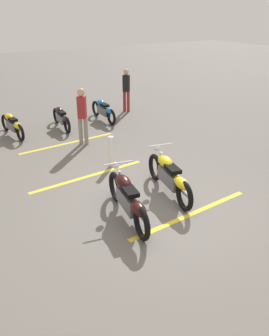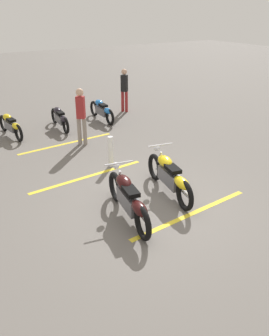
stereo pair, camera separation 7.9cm
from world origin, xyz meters
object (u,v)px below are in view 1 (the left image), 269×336
at_px(bystander_near_row, 126,88).
at_px(bystander_secondary, 82,114).
at_px(motorcycle_row_left, 62,118).
at_px(motorcycle_row_center, 13,125).
at_px(motorcycle_bright_foreground, 170,176).
at_px(bollard_post, 111,151).
at_px(motorcycle_row_far_left, 104,110).
at_px(motorcycle_dark_foreground, 128,199).

distance_m(bystander_near_row, bystander_secondary, 4.01).
relative_size(motorcycle_row_left, motorcycle_row_center, 1.00).
height_order(motorcycle_bright_foreground, bollard_post, motorcycle_bright_foreground).
distance_m(motorcycle_bright_foreground, motorcycle_row_center, 6.31).
height_order(motorcycle_row_far_left, bystander_near_row, bystander_near_row).
xyz_separation_m(motorcycle_row_left, bystander_secondary, (-1.84, 0.00, 0.59)).
height_order(motorcycle_row_far_left, motorcycle_row_center, motorcycle_row_far_left).
height_order(bystander_near_row, bystander_secondary, bystander_secondary).
bearing_deg(bystander_secondary, bollard_post, -142.31).
distance_m(motorcycle_dark_foreground, motorcycle_row_center, 6.41).
bearing_deg(bystander_secondary, motorcycle_bright_foreground, -136.42).
bearing_deg(motorcycle_dark_foreground, motorcycle_row_left, 1.41).
relative_size(motorcycle_dark_foreground, motorcycle_row_left, 1.16).
bearing_deg(motorcycle_row_left, bystander_near_row, -72.38).
height_order(motorcycle_bright_foreground, motorcycle_row_far_left, motorcycle_bright_foreground).
xyz_separation_m(bystander_near_row, bollard_post, (-4.50, 3.14, -0.54)).
height_order(motorcycle_row_left, bollard_post, bollard_post).
height_order(motorcycle_bright_foreground, motorcycle_dark_foreground, same).
relative_size(motorcycle_row_far_left, motorcycle_row_left, 1.05).
bearing_deg(motorcycle_row_far_left, bollard_post, 157.57).
bearing_deg(motorcycle_bright_foreground, bollard_post, 21.07).
bearing_deg(bollard_post, bystander_secondary, -1.62).
bearing_deg(motorcycle_bright_foreground, motorcycle_row_far_left, -1.64).
xyz_separation_m(bystander_secondary, bollard_post, (-1.93, 0.05, -0.56)).
bearing_deg(motorcycle_bright_foreground, bystander_secondary, 15.83).
bearing_deg(bystander_secondary, bystander_near_row, -10.89).
distance_m(motorcycle_row_center, bollard_post, 4.18).
bearing_deg(motorcycle_bright_foreground, motorcycle_row_center, 29.89).
bearing_deg(motorcycle_row_center, bystander_near_row, -88.62).
xyz_separation_m(motorcycle_bright_foreground, bollard_post, (2.13, 0.36, -0.04)).
bearing_deg(motorcycle_row_far_left, motorcycle_dark_foreground, 158.91).
bearing_deg(motorcycle_row_far_left, motorcycle_row_left, 93.97).
bearing_deg(motorcycle_dark_foreground, motorcycle_row_far_left, -12.54).
bearing_deg(motorcycle_row_far_left, bystander_near_row, -61.86).
xyz_separation_m(motorcycle_row_far_left, bystander_near_row, (0.67, -1.38, 0.55)).
height_order(motorcycle_bright_foreground, motorcycle_row_center, motorcycle_bright_foreground).
bearing_deg(motorcycle_row_far_left, bystander_secondary, 140.35).
height_order(motorcycle_dark_foreground, motorcycle_row_far_left, motorcycle_dark_foreground).
distance_m(motorcycle_bright_foreground, motorcycle_dark_foreground, 1.39).
distance_m(bystander_secondary, bollard_post, 2.01).
distance_m(motorcycle_row_left, bollard_post, 3.77).
bearing_deg(bollard_post, motorcycle_row_left, -0.88).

